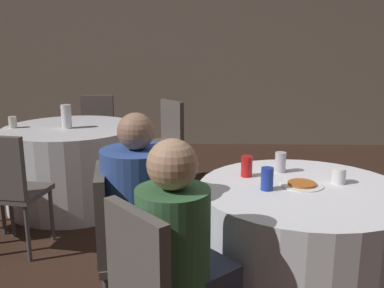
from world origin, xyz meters
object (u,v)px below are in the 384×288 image
at_px(table_near, 300,251).
at_px(chair_far_north, 97,127).
at_px(soda_can_blue, 267,179).
at_px(chair_near_southwest, 156,287).
at_px(chair_far_south, 7,183).
at_px(person_blue_shirt, 151,222).
at_px(person_green_jacket, 188,267).
at_px(soda_can_silver, 280,162).
at_px(bottle_far, 66,117).
at_px(chair_far_northeast, 165,135).
at_px(soda_can_red, 247,166).
at_px(chair_near_west, 121,236).
at_px(pizza_plate_near, 302,184).
at_px(table_far, 73,166).

xyz_separation_m(table_near, chair_far_north, (-1.78, 2.68, 0.17)).
relative_size(chair_far_north, soda_can_blue, 7.41).
height_order(chair_near_southwest, chair_far_north, same).
relative_size(chair_far_south, person_blue_shirt, 0.76).
bearing_deg(person_green_jacket, chair_near_southwest, -90.00).
xyz_separation_m(soda_can_silver, bottle_far, (-1.69, 1.30, 0.05)).
xyz_separation_m(chair_far_northeast, soda_can_red, (0.65, -2.08, 0.27)).
bearing_deg(soda_can_red, chair_near_southwest, -118.02).
relative_size(chair_near_west, chair_far_northeast, 1.00).
height_order(chair_near_west, pizza_plate_near, chair_near_west).
relative_size(table_far, chair_far_north, 1.37).
bearing_deg(chair_far_south, soda_can_red, -6.32).
bearing_deg(chair_far_south, person_blue_shirt, -26.76).
height_order(chair_far_south, chair_far_northeast, same).
distance_m(chair_near_southwest, person_green_jacket, 0.17).
distance_m(pizza_plate_near, soda_can_blue, 0.22).
distance_m(table_far, bottle_far, 0.49).
relative_size(chair_near_west, soda_can_red, 7.41).
bearing_deg(pizza_plate_near, table_near, -83.40).
height_order(soda_can_red, soda_can_blue, same).
bearing_deg(soda_can_silver, bottle_far, 142.50).
relative_size(pizza_plate_near, soda_can_red, 1.89).
relative_size(soda_can_blue, bottle_far, 0.57).
distance_m(chair_far_south, bottle_far, 1.01).
xyz_separation_m(person_green_jacket, soda_can_silver, (0.53, 0.82, 0.24)).
bearing_deg(chair_far_south, bottle_far, 90.13).
height_order(pizza_plate_near, soda_can_blue, soda_can_blue).
xyz_separation_m(chair_near_southwest, pizza_plate_near, (0.73, 0.68, 0.21)).
xyz_separation_m(table_near, soda_can_silver, (-0.08, 0.28, 0.44)).
height_order(chair_far_northeast, soda_can_red, chair_far_northeast).
distance_m(chair_far_south, pizza_plate_near, 2.02).
xyz_separation_m(chair_far_northeast, soda_can_silver, (0.86, -1.99, 0.27)).
bearing_deg(soda_can_blue, chair_near_west, -168.82).
xyz_separation_m(table_far, chair_near_west, (0.80, -1.84, 0.17)).
distance_m(table_near, chair_far_north, 3.22).
bearing_deg(soda_can_red, chair_far_south, 164.80).
height_order(table_far, soda_can_red, soda_can_red).
bearing_deg(soda_can_blue, chair_far_northeast, 107.57).
distance_m(chair_far_south, person_green_jacket, 1.76).
bearing_deg(soda_can_blue, soda_can_red, 110.00).
xyz_separation_m(chair_far_north, pizza_plate_near, (1.78, -2.65, 0.21)).
bearing_deg(soda_can_red, person_blue_shirt, -146.06).
height_order(chair_far_south, person_blue_shirt, person_blue_shirt).
bearing_deg(person_green_jacket, table_near, 90.00).
distance_m(person_green_jacket, soda_can_blue, 0.68).
height_order(table_far, bottle_far, bottle_far).
xyz_separation_m(table_far, person_green_jacket, (1.15, -2.19, 0.20)).
bearing_deg(chair_far_northeast, chair_far_north, 27.01).
distance_m(chair_near_west, soda_can_blue, 0.82).
bearing_deg(person_blue_shirt, table_far, -163.41).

